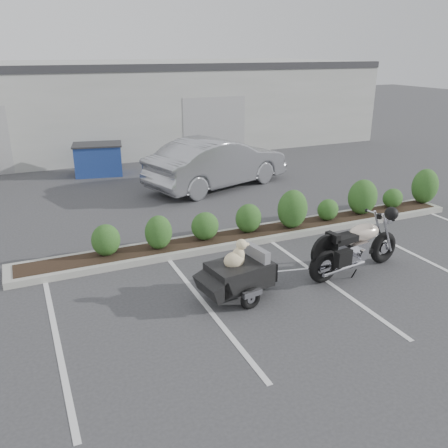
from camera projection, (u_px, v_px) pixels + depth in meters
name	position (u px, v px, depth m)	size (l,w,h in m)	color
ground	(263.00, 280.00, 9.99)	(90.00, 90.00, 0.00)	#38383A
planter_kerb	(256.00, 234.00, 12.23)	(12.00, 1.00, 0.15)	#9E9E93
building	(103.00, 103.00, 23.86)	(26.00, 10.00, 4.00)	#9EA099
motorcycle	(356.00, 247.00, 10.13)	(2.56, 0.99, 1.47)	black
pet_trailer	(238.00, 274.00, 9.11)	(2.07, 1.17, 1.22)	black
sedan	(218.00, 162.00, 16.48)	(1.83, 5.25, 1.73)	#A1A3A8
dumpster	(98.00, 159.00, 18.18)	(2.03, 1.57, 1.20)	navy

